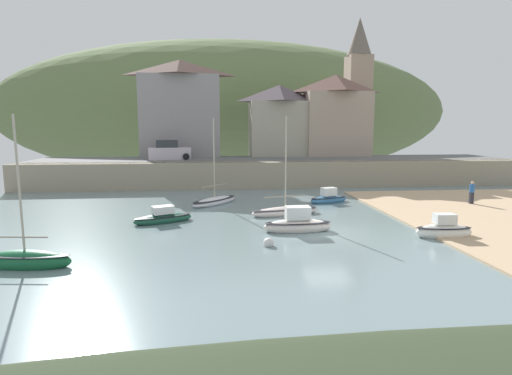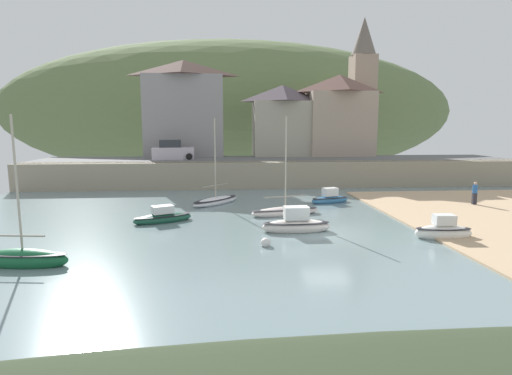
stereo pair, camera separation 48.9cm
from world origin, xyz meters
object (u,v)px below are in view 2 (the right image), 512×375
waterfront_building_left (184,108)px  parked_car_near_slipway (172,151)px  sailboat_nearest_shore (285,211)px  church_with_spire (362,85)px  waterfront_building_right (339,115)px  sailboat_white_hull (216,201)px  waterfront_building_centre (283,120)px  sailboat_blue_trim (443,231)px  fishing_boat_green (296,225)px  person_on_slipway (475,192)px  rowboat_small_beached (23,258)px  motorboat_with_cabin (330,199)px  dinghy_open_wooden (163,217)px  mooring_buoy (266,243)px

waterfront_building_left → parked_car_near_slipway: waterfront_building_left is taller
waterfront_building_left → sailboat_nearest_shore: 23.30m
church_with_spire → sailboat_nearest_shore: (-13.15, -24.54, -10.52)m
waterfront_building_right → sailboat_white_hull: (-13.70, -16.26, -6.76)m
waterfront_building_right → waterfront_building_centre: bearing=180.0°
waterfront_building_centre → sailboat_blue_trim: waterfront_building_centre is taller
fishing_boat_green → sailboat_nearest_shore: bearing=88.6°
church_with_spire → person_on_slipway: church_with_spire is taller
waterfront_building_centre → rowboat_small_beached: (-14.77, -29.31, -6.08)m
motorboat_with_cabin → waterfront_building_left: bearing=108.4°
waterfront_building_right → fishing_boat_green: 27.23m
parked_car_near_slipway → waterfront_building_centre: bearing=14.5°
fishing_boat_green → person_on_slipway: person_on_slipway is taller
person_on_slipway → sailboat_white_hull: bearing=173.1°
dinghy_open_wooden → waterfront_building_centre: bearing=40.0°
church_with_spire → rowboat_small_beached: size_ratio=2.60×
sailboat_blue_trim → person_on_slipway: size_ratio=1.81×
motorboat_with_cabin → person_on_slipway: (10.00, -1.99, 0.68)m
dinghy_open_wooden → sailboat_nearest_shore: 7.66m
rowboat_small_beached → fishing_boat_green: bearing=27.6°
waterfront_building_centre → sailboat_white_hull: 18.85m
waterfront_building_centre → sailboat_nearest_shore: 21.61m
waterfront_building_centre → church_with_spire: church_with_spire is taller
sailboat_nearest_shore → person_on_slipway: bearing=-5.6°
waterfront_building_left → motorboat_with_cabin: 21.75m
dinghy_open_wooden → rowboat_small_beached: 8.66m
waterfront_building_centre → parked_car_near_slipway: waterfront_building_centre is taller
waterfront_building_left → rowboat_small_beached: 30.47m
parked_car_near_slipway → person_on_slipway: bearing=-37.8°
waterfront_building_right → person_on_slipway: bearing=-75.5°
motorboat_with_cabin → sailboat_blue_trim: (3.15, -10.16, 0.05)m
waterfront_building_left → church_with_spire: church_with_spire is taller
waterfront_building_right → church_with_spire: bearing=45.3°
waterfront_building_left → waterfront_building_right: size_ratio=1.15×
sailboat_nearest_shore → fishing_boat_green: bearing=-104.6°
sailboat_white_hull → parked_car_near_slipway: (-4.49, 11.76, 2.97)m
sailboat_blue_trim → parked_car_near_slipway: size_ratio=0.69×
mooring_buoy → church_with_spire: bearing=64.3°
waterfront_building_centre → fishing_boat_green: size_ratio=2.10×
waterfront_building_right → motorboat_with_cabin: 18.56m
dinghy_open_wooden → mooring_buoy: bearing=-69.1°
dinghy_open_wooden → person_on_slipway: bearing=-15.8°
motorboat_with_cabin → person_on_slipway: size_ratio=1.98×
sailboat_white_hull → person_on_slipway: 18.64m
church_with_spire → parked_car_near_slipway: 24.90m
church_with_spire → waterfront_building_right: bearing=-134.7°
motorboat_with_cabin → person_on_slipway: 10.22m
dinghy_open_wooden → mooring_buoy: 7.78m
rowboat_small_beached → sailboat_white_hull: 15.06m
fishing_boat_green → parked_car_near_slipway: parked_car_near_slipway is taller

